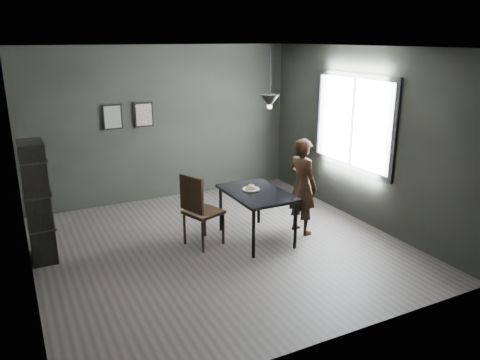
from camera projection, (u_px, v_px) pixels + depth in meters
name	position (u px, v px, depth m)	size (l,w,h in m)	color
ground	(220.00, 246.00, 6.82)	(5.00, 5.00, 0.00)	#322E2B
back_wall	(163.00, 124.00, 8.54)	(5.00, 0.10, 2.80)	black
ceiling	(217.00, 47.00, 6.00)	(5.00, 5.00, 0.02)	silver
window_assembly	(352.00, 122.00, 7.58)	(0.04, 1.96, 1.56)	white
cafe_table	(257.00, 197.00, 6.88)	(0.80, 1.20, 0.75)	black
white_plate	(251.00, 190.00, 6.93)	(0.23, 0.23, 0.01)	white
donut_pile	(251.00, 187.00, 6.92)	(0.17, 0.13, 0.07)	#F9E2C2
woman	(302.00, 186.00, 7.11)	(0.55, 0.36, 1.49)	black
wood_chair	(198.00, 206.00, 6.65)	(0.60, 0.60, 1.08)	black
shelf_unit	(37.00, 202.00, 6.21)	(0.31, 0.55, 1.64)	black
pendant_lamp	(270.00, 101.00, 6.67)	(0.28, 0.28, 0.86)	black
framed_print_left	(112.00, 117.00, 8.07)	(0.34, 0.04, 0.44)	black
framed_print_right	(144.00, 115.00, 8.30)	(0.34, 0.04, 0.44)	black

